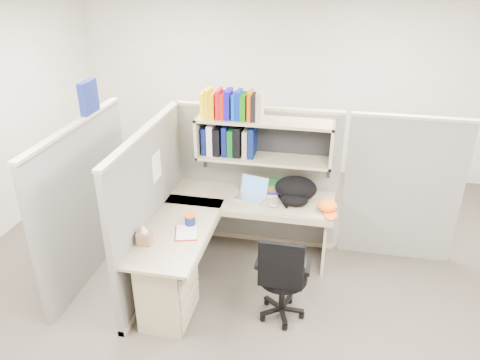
% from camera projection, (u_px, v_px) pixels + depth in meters
% --- Properties ---
extents(ground, '(6.00, 6.00, 0.00)m').
position_uv_depth(ground, '(241.00, 286.00, 4.78)').
color(ground, '#38322B').
rests_on(ground, ground).
extents(room_shell, '(6.00, 6.00, 6.00)m').
position_uv_depth(room_shell, '(241.00, 138.00, 4.06)').
color(room_shell, '#BCB9AA').
rests_on(room_shell, ground).
extents(cubicle, '(3.79, 1.84, 1.95)m').
position_uv_depth(cubicle, '(215.00, 184.00, 4.84)').
color(cubicle, '#5E5F5A').
rests_on(cubicle, ground).
extents(desk, '(1.74, 1.75, 0.73)m').
position_uv_depth(desk, '(192.00, 262.00, 4.41)').
color(desk, tan).
rests_on(desk, ground).
extents(laptop, '(0.36, 0.36, 0.22)m').
position_uv_depth(laptop, '(250.00, 189.00, 4.89)').
color(laptop, silver).
rests_on(laptop, desk).
extents(backpack, '(0.48, 0.40, 0.26)m').
position_uv_depth(backpack, '(295.00, 191.00, 4.81)').
color(backpack, black).
rests_on(backpack, desk).
extents(orange_cap, '(0.27, 0.29, 0.11)m').
position_uv_depth(orange_cap, '(327.00, 206.00, 4.68)').
color(orange_cap, orange).
rests_on(orange_cap, desk).
extents(snack_canister, '(0.11, 0.11, 0.11)m').
position_uv_depth(snack_canister, '(190.00, 219.00, 4.45)').
color(snack_canister, navy).
rests_on(snack_canister, desk).
extents(tissue_box, '(0.13, 0.13, 0.19)m').
position_uv_depth(tissue_box, '(144.00, 234.00, 4.14)').
color(tissue_box, '#8F6D51').
rests_on(tissue_box, desk).
extents(mouse, '(0.09, 0.06, 0.03)m').
position_uv_depth(mouse, '(274.00, 205.00, 4.76)').
color(mouse, '#7E8FB3').
rests_on(mouse, desk).
extents(paper_cup, '(0.08, 0.08, 0.10)m').
position_uv_depth(paper_cup, '(251.00, 188.00, 5.04)').
color(paper_cup, silver).
rests_on(paper_cup, desk).
extents(book_stack, '(0.22, 0.27, 0.12)m').
position_uv_depth(book_stack, '(274.00, 187.00, 5.04)').
color(book_stack, gray).
rests_on(book_stack, desk).
extents(loose_paper, '(0.26, 0.30, 0.00)m').
position_uv_depth(loose_paper, '(187.00, 232.00, 4.34)').
color(loose_paper, white).
rests_on(loose_paper, desk).
extents(task_chair, '(0.48, 0.45, 0.93)m').
position_uv_depth(task_chair, '(282.00, 290.00, 4.22)').
color(task_chair, black).
rests_on(task_chair, ground).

